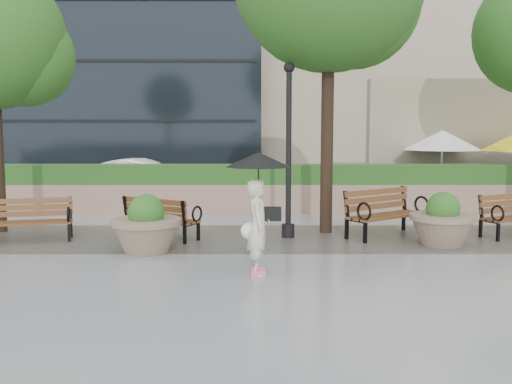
{
  "coord_description": "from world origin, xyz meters",
  "views": [
    {
      "loc": [
        0.68,
        -9.24,
        2.41
      ],
      "look_at": [
        0.71,
        2.26,
        1.1
      ],
      "focal_mm": 40.0,
      "sensor_mm": 36.0,
      "label": 1
    }
  ],
  "objects_px": {
    "bench_1": "(31,229)",
    "car_right": "(142,178)",
    "bench_3": "(385,223)",
    "planter_left": "(146,230)",
    "lamppost": "(289,162)",
    "bench_2": "(162,227)",
    "pedestrian": "(258,201)",
    "planter_right": "(442,225)"
  },
  "relations": [
    {
      "from": "bench_1",
      "to": "car_right",
      "type": "height_order",
      "value": "car_right"
    },
    {
      "from": "bench_1",
      "to": "car_right",
      "type": "relative_size",
      "value": 0.44
    },
    {
      "from": "bench_3",
      "to": "car_right",
      "type": "relative_size",
      "value": 0.5
    },
    {
      "from": "planter_left",
      "to": "lamppost",
      "type": "bearing_deg",
      "value": 27.25
    },
    {
      "from": "bench_2",
      "to": "pedestrian",
      "type": "bearing_deg",
      "value": 155.9
    },
    {
      "from": "bench_1",
      "to": "bench_2",
      "type": "relative_size",
      "value": 0.99
    },
    {
      "from": "planter_right",
      "to": "bench_1",
      "type": "bearing_deg",
      "value": 177.19
    },
    {
      "from": "bench_3",
      "to": "car_right",
      "type": "height_order",
      "value": "car_right"
    },
    {
      "from": "planter_left",
      "to": "car_right",
      "type": "relative_size",
      "value": 0.34
    },
    {
      "from": "bench_1",
      "to": "car_right",
      "type": "bearing_deg",
      "value": 71.2
    },
    {
      "from": "planter_left",
      "to": "car_right",
      "type": "height_order",
      "value": "car_right"
    },
    {
      "from": "pedestrian",
      "to": "bench_1",
      "type": "bearing_deg",
      "value": 61.56
    },
    {
      "from": "planter_right",
      "to": "bench_2",
      "type": "bearing_deg",
      "value": 173.21
    },
    {
      "from": "bench_3",
      "to": "pedestrian",
      "type": "xyz_separation_m",
      "value": [
        -2.83,
        -3.17,
        0.91
      ]
    },
    {
      "from": "bench_1",
      "to": "planter_left",
      "type": "bearing_deg",
      "value": -34.19
    },
    {
      "from": "bench_2",
      "to": "car_right",
      "type": "relative_size",
      "value": 0.44
    },
    {
      "from": "lamppost",
      "to": "pedestrian",
      "type": "relative_size",
      "value": 1.9
    },
    {
      "from": "bench_1",
      "to": "lamppost",
      "type": "bearing_deg",
      "value": -8.31
    },
    {
      "from": "bench_3",
      "to": "lamppost",
      "type": "bearing_deg",
      "value": 147.79
    },
    {
      "from": "bench_3",
      "to": "planter_right",
      "type": "height_order",
      "value": "planter_right"
    },
    {
      "from": "planter_left",
      "to": "bench_2",
      "type": "bearing_deg",
      "value": 86.8
    },
    {
      "from": "car_right",
      "to": "bench_3",
      "type": "bearing_deg",
      "value": -129.78
    },
    {
      "from": "planter_right",
      "to": "lamppost",
      "type": "xyz_separation_m",
      "value": [
        -3.11,
        0.82,
        1.23
      ]
    },
    {
      "from": "bench_3",
      "to": "pedestrian",
      "type": "distance_m",
      "value": 4.35
    },
    {
      "from": "bench_2",
      "to": "lamppost",
      "type": "distance_m",
      "value": 3.09
    },
    {
      "from": "planter_left",
      "to": "planter_right",
      "type": "bearing_deg",
      "value": 6.11
    },
    {
      "from": "planter_left",
      "to": "pedestrian",
      "type": "bearing_deg",
      "value": -36.83
    },
    {
      "from": "bench_3",
      "to": "bench_2",
      "type": "bearing_deg",
      "value": 147.59
    },
    {
      "from": "bench_2",
      "to": "car_right",
      "type": "xyz_separation_m",
      "value": [
        -1.87,
        7.43,
        0.39
      ]
    },
    {
      "from": "bench_2",
      "to": "planter_right",
      "type": "xyz_separation_m",
      "value": [
        5.86,
        -0.7,
        0.16
      ]
    },
    {
      "from": "bench_3",
      "to": "car_right",
      "type": "bearing_deg",
      "value": 98.15
    },
    {
      "from": "bench_1",
      "to": "planter_right",
      "type": "distance_m",
      "value": 8.6
    },
    {
      "from": "bench_1",
      "to": "bench_2",
      "type": "distance_m",
      "value": 2.74
    },
    {
      "from": "planter_right",
      "to": "lamppost",
      "type": "bearing_deg",
      "value": 165.22
    },
    {
      "from": "bench_1",
      "to": "planter_right",
      "type": "height_order",
      "value": "planter_right"
    },
    {
      "from": "lamppost",
      "to": "pedestrian",
      "type": "height_order",
      "value": "lamppost"
    },
    {
      "from": "bench_2",
      "to": "planter_left",
      "type": "distance_m",
      "value": 1.35
    },
    {
      "from": "bench_3",
      "to": "planter_left",
      "type": "bearing_deg",
      "value": 162.32
    },
    {
      "from": "planter_right",
      "to": "pedestrian",
      "type": "relative_size",
      "value": 0.66
    },
    {
      "from": "lamppost",
      "to": "pedestrian",
      "type": "bearing_deg",
      "value": -102.48
    },
    {
      "from": "lamppost",
      "to": "car_right",
      "type": "bearing_deg",
      "value": 122.32
    },
    {
      "from": "planter_left",
      "to": "lamppost",
      "type": "xyz_separation_m",
      "value": [
        2.82,
        1.45,
        1.22
      ]
    }
  ]
}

